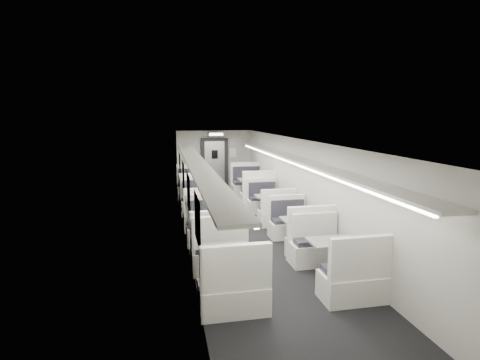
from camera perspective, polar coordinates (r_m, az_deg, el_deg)
name	(u,v)px	position (r m, az deg, el deg)	size (l,w,h in m)	color
room	(246,188)	(9.40, 0.88, -1.26)	(3.24, 12.24, 2.64)	black
booth_left_a	(195,192)	(12.95, -6.91, -1.80)	(1.13, 2.29, 1.22)	white
booth_left_b	(201,208)	(10.77, -5.94, -4.27)	(1.08, 2.19, 1.17)	white
booth_left_c	(213,238)	(8.18, -4.07, -8.88)	(1.07, 2.17, 1.16)	white
booth_left_d	(225,268)	(6.71, -2.26, -13.21)	(1.07, 2.17, 1.16)	white
booth_right_a	(252,190)	(13.10, 1.91, -1.55)	(1.16, 2.36, 1.26)	white
booth_right_b	(269,206)	(11.09, 4.45, -4.04)	(0.97, 1.97, 1.05)	white
booth_right_c	(299,232)	(8.82, 8.91, -7.86)	(0.96, 1.94, 1.04)	white
booth_right_d	(332,259)	(7.25, 13.89, -11.67)	(1.07, 2.16, 1.16)	white
passenger	(203,189)	(11.74, -5.73, -1.40)	(0.53, 0.35, 1.46)	black
window_a	(180,166)	(12.53, -9.13, 2.12)	(0.02, 1.18, 0.84)	black
window_b	(183,177)	(10.36, -8.62, 0.51)	(0.02, 1.18, 0.84)	black
window_c	(189,193)	(8.19, -7.83, -1.95)	(0.02, 1.18, 0.84)	black
window_d	(198,220)	(6.06, -6.48, -6.14)	(0.02, 1.18, 0.84)	black
luggage_rack_left	(197,163)	(8.81, -6.63, 2.64)	(0.46, 10.40, 0.09)	white
luggage_rack_right	(298,160)	(9.35, 8.77, 3.01)	(0.46, 10.40, 0.09)	white
vestibule_door	(215,164)	(15.20, -3.89, 2.39)	(1.10, 0.13, 2.10)	black
exit_sign	(216,134)	(14.60, -3.69, 6.97)	(0.62, 0.12, 0.16)	black
wall_notice	(233,153)	(15.25, -1.10, 4.18)	(0.32, 0.02, 0.40)	silver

